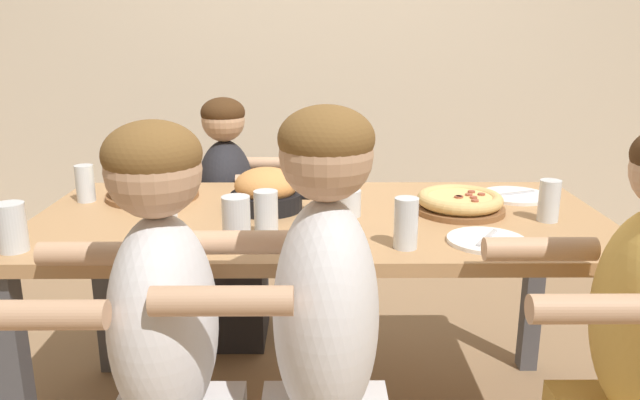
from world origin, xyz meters
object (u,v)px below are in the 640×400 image
object	(u,v)px
drinking_glass_g	(345,178)
diner_far_midleft	(229,234)
pizza_board_second	(460,202)
drinking_glass_a	(237,225)
drinking_glass_h	(85,185)
diner_near_midleft	(168,390)
cocktail_glass_blue	(349,204)
pizza_board_main	(152,189)
empty_plate_a	(515,196)
drinking_glass_f	(266,218)
diner_near_center	(324,385)
skillet_bowl	(267,191)
drinking_glass_e	(549,204)
empty_plate_b	(487,240)
drinking_glass_c	(12,230)
drinking_glass_d	(406,226)
drinking_glass_b	(165,196)
diner_near_right	(638,396)

from	to	relation	value
drinking_glass_g	diner_far_midleft	size ratio (longest dim) A/B	0.10
pizza_board_second	drinking_glass_a	world-z (taller)	drinking_glass_a
drinking_glass_h	diner_near_midleft	distance (m)	0.99
cocktail_glass_blue	drinking_glass_g	xyz separation A→B (m)	(0.00, 0.32, 0.01)
cocktail_glass_blue	diner_near_midleft	size ratio (longest dim) A/B	0.09
pizza_board_main	empty_plate_a	xyz separation A→B (m)	(1.30, -0.00, -0.03)
drinking_glass_f	diner_near_center	bearing A→B (deg)	-69.10
skillet_bowl	diner_near_midleft	world-z (taller)	diner_near_midleft
cocktail_glass_blue	drinking_glass_h	distance (m)	0.93
drinking_glass_a	drinking_glass_e	xyz separation A→B (m)	(0.95, 0.23, -0.01)
drinking_glass_g	diner_near_center	distance (m)	1.00
skillet_bowl	drinking_glass_g	distance (m)	0.37
skillet_bowl	drinking_glass_a	world-z (taller)	drinking_glass_a
drinking_glass_e	drinking_glass_h	distance (m)	1.56
empty_plate_a	empty_plate_b	bearing A→B (deg)	-115.35
drinking_glass_c	diner_near_midleft	distance (m)	0.65
drinking_glass_e	diner_near_midleft	xyz separation A→B (m)	(-1.08, -0.59, -0.29)
pizza_board_main	diner_near_midleft	distance (m)	0.94
drinking_glass_d	drinking_glass_e	bearing A→B (deg)	26.87
drinking_glass_b	skillet_bowl	bearing A→B (deg)	13.52
empty_plate_a	drinking_glass_h	size ratio (longest dim) A/B	1.85
skillet_bowl	drinking_glass_h	xyz separation A→B (m)	(-0.64, 0.11, -0.00)
drinking_glass_d	drinking_glass_f	world-z (taller)	drinking_glass_d
pizza_board_second	drinking_glass_b	xyz separation A→B (m)	(-0.96, -0.04, 0.03)
drinking_glass_a	drinking_glass_f	distance (m)	0.10
empty_plate_a	drinking_glass_d	xyz separation A→B (m)	(-0.47, -0.53, 0.06)
drinking_glass_c	diner_far_midleft	xyz separation A→B (m)	(0.44, 0.99, -0.35)
pizza_board_second	diner_near_right	world-z (taller)	diner_near_right
drinking_glass_h	diner_far_midleft	size ratio (longest dim) A/B	0.12
empty_plate_a	diner_near_right	bearing A→B (deg)	-87.02
empty_plate_b	drinking_glass_d	world-z (taller)	drinking_glass_d
pizza_board_second	drinking_glass_a	size ratio (longest dim) A/B	2.04
skillet_bowl	pizza_board_second	bearing A→B (deg)	-2.92
pizza_board_main	drinking_glass_a	world-z (taller)	drinking_glass_a
drinking_glass_c	drinking_glass_e	world-z (taller)	drinking_glass_c
empty_plate_b	drinking_glass_f	distance (m)	0.63
drinking_glass_f	pizza_board_main	bearing A→B (deg)	134.62
pizza_board_main	pizza_board_second	size ratio (longest dim) A/B	1.10
diner_near_center	diner_far_midleft	bearing A→B (deg)	17.02
drinking_glass_b	diner_near_midleft	world-z (taller)	diner_near_midleft
pizza_board_second	drinking_glass_d	bearing A→B (deg)	-123.39
cocktail_glass_blue	drinking_glass_h	xyz separation A→B (m)	(-0.92, 0.18, 0.02)
empty_plate_b	drinking_glass_g	xyz separation A→B (m)	(-0.38, 0.58, 0.04)
drinking_glass_c	drinking_glass_h	size ratio (longest dim) A/B	1.05
cocktail_glass_blue	drinking_glass_b	size ratio (longest dim) A/B	0.80
diner_near_center	drinking_glass_e	bearing A→B (deg)	-50.61
drinking_glass_c	drinking_glass_e	xyz separation A→B (m)	(1.56, 0.26, -0.00)
empty_plate_a	drinking_glass_c	world-z (taller)	drinking_glass_c
drinking_glass_h	diner_far_midleft	world-z (taller)	diner_far_midleft
drinking_glass_a	diner_near_midleft	bearing A→B (deg)	-110.00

